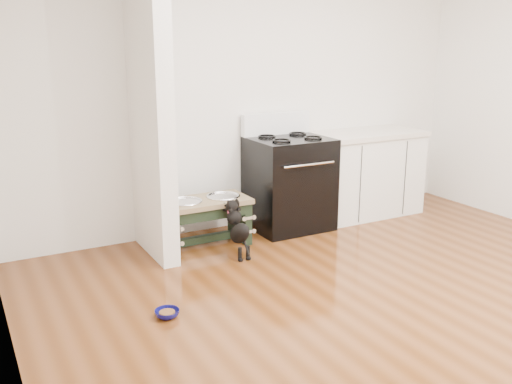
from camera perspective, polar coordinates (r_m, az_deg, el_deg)
name	(u,v)px	position (r m, az deg, el deg)	size (l,w,h in m)	color
ground	(423,320)	(4.15, 16.35, -12.22)	(5.00, 5.00, 0.00)	#4E280E
room_shell	(443,79)	(3.72, 18.19, 10.66)	(5.00, 5.00, 5.00)	silver
partition_wall	(150,102)	(4.93, -10.57, 8.85)	(0.15, 0.80, 2.70)	silver
oven_range	(289,182)	(5.73, 3.32, 1.03)	(0.76, 0.69, 1.14)	black
cabinet_run	(365,173)	(6.30, 10.83, 1.85)	(1.24, 0.64, 0.91)	silver
dog_feeder	(205,213)	(5.25, -5.11, -2.10)	(0.81, 0.43, 0.46)	black
puppy	(238,227)	(5.00, -1.86, -3.49)	(0.14, 0.42, 0.50)	black
floor_bowl	(167,314)	(4.06, -8.88, -11.92)	(0.21, 0.21, 0.05)	#0B0B51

